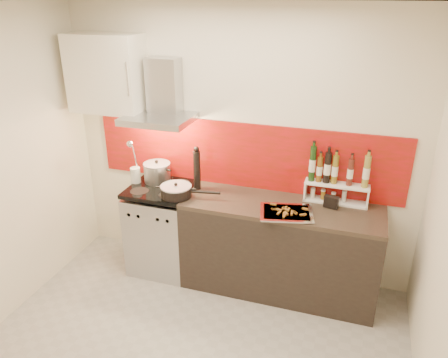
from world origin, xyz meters
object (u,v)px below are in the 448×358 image
(range_stove, at_px, (163,229))
(stock_pot, at_px, (157,172))
(pepper_mill, at_px, (197,169))
(baking_tray, at_px, (286,213))
(saute_pan, at_px, (177,191))
(counter, at_px, (279,248))

(range_stove, height_order, stock_pot, stock_pot)
(stock_pot, relative_size, pepper_mill, 0.62)
(stock_pot, bearing_deg, pepper_mill, -2.58)
(range_stove, distance_m, pepper_mill, 0.76)
(baking_tray, bearing_deg, saute_pan, 178.57)
(pepper_mill, distance_m, baking_tray, 0.97)
(saute_pan, bearing_deg, stock_pot, 142.12)
(pepper_mill, xyz_separation_m, baking_tray, (0.92, -0.25, -0.19))
(stock_pot, bearing_deg, counter, -4.99)
(saute_pan, xyz_separation_m, baking_tray, (1.03, -0.03, -0.05))
(pepper_mill, bearing_deg, baking_tray, -15.46)
(saute_pan, distance_m, baking_tray, 1.03)
(range_stove, distance_m, counter, 1.20)
(baking_tray, bearing_deg, pepper_mill, 164.54)
(counter, xyz_separation_m, pepper_mill, (-0.85, 0.09, 0.66))
(range_stove, relative_size, stock_pot, 3.41)
(stock_pot, height_order, baking_tray, stock_pot)
(range_stove, xyz_separation_m, stock_pot, (-0.08, 0.12, 0.57))
(counter, relative_size, pepper_mill, 4.16)
(range_stove, distance_m, saute_pan, 0.59)
(range_stove, height_order, baking_tray, baking_tray)
(stock_pot, xyz_separation_m, pepper_mill, (0.43, -0.02, 0.10))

